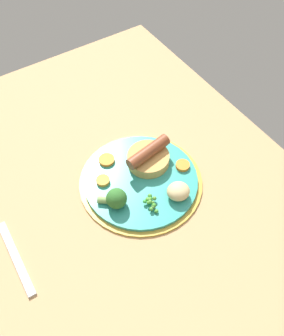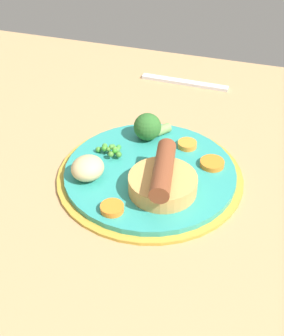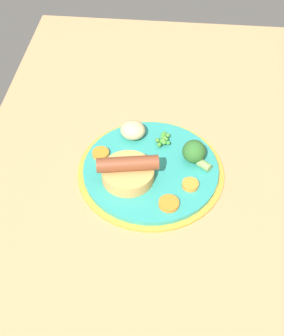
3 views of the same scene
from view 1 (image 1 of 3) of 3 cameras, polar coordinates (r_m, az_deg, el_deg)
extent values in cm
cube|color=tan|center=(86.11, -2.64, -4.62)|extent=(110.00, 80.00, 3.00)
cylinder|color=#B79333|center=(86.47, -0.18, -2.09)|extent=(28.39, 28.39, 0.50)
cylinder|color=teal|center=(86.10, -0.18, -1.91)|extent=(26.12, 26.12, 1.40)
cylinder|color=tan|center=(87.41, 0.95, 1.39)|extent=(9.87, 9.87, 2.52)
cylinder|color=#472614|center=(86.54, 0.96, 1.85)|extent=(7.89, 7.89, 0.30)
cylinder|color=brown|center=(85.35, 0.97, 2.50)|extent=(4.66, 11.66, 2.77)
sphere|color=green|center=(81.01, 0.42, -5.11)|extent=(0.81, 0.81, 0.81)
sphere|color=#47852F|center=(80.69, 1.67, -5.28)|extent=(0.74, 0.74, 0.74)
sphere|color=#499731|center=(81.18, 0.82, -4.78)|extent=(0.83, 0.83, 0.83)
sphere|color=#459234|center=(80.19, 1.43, -6.27)|extent=(0.88, 0.88, 0.88)
sphere|color=#469533|center=(80.61, 0.96, -5.29)|extent=(0.77, 0.77, 0.77)
sphere|color=#499536|center=(80.52, 1.25, -5.17)|extent=(0.87, 0.87, 0.87)
sphere|color=#3F842B|center=(81.87, 1.20, -4.27)|extent=(0.95, 0.95, 0.95)
sphere|color=#3D902C|center=(80.42, 1.85, -5.72)|extent=(1.00, 1.00, 1.00)
sphere|color=#37873D|center=(81.29, 0.88, -4.72)|extent=(0.75, 0.75, 0.75)
sphere|color=#4B853A|center=(80.35, 1.69, -5.95)|extent=(0.85, 0.85, 0.85)
sphere|color=#3D833F|center=(81.26, 0.97, -4.70)|extent=(0.79, 0.79, 0.79)
sphere|color=#4A8630|center=(81.42, 1.90, -4.66)|extent=(0.91, 0.91, 0.91)
sphere|color=green|center=(81.20, 1.27, -4.68)|extent=(0.85, 0.85, 0.85)
sphere|color=#4C8C33|center=(80.94, 1.14, -4.83)|extent=(0.88, 0.88, 0.88)
sphere|color=#428E33|center=(80.40, 2.20, -6.58)|extent=(0.91, 0.91, 0.91)
sphere|color=#2D6628|center=(80.04, -3.90, -4.66)|extent=(4.54, 4.54, 4.54)
cylinder|color=#7A9E56|center=(81.63, -5.73, -5.07)|extent=(2.89, 3.07, 1.59)
ellipsoid|color=#CCB77F|center=(81.92, 5.55, -3.55)|extent=(5.88, 6.10, 3.41)
cylinder|color=orange|center=(88.70, -5.41, 1.24)|extent=(5.23, 5.23, 0.81)
cylinder|color=orange|center=(85.14, -5.97, -1.92)|extent=(4.35, 4.35, 0.90)
cylinder|color=orange|center=(87.77, 6.22, 0.40)|extent=(4.04, 4.04, 0.88)
cube|color=silver|center=(81.31, -18.65, -12.80)|extent=(18.03, 2.00, 0.60)
camera|label=2|loc=(1.02, 25.46, 34.51)|focal=50.00mm
camera|label=3|loc=(1.05, -30.73, 46.71)|focal=50.00mm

